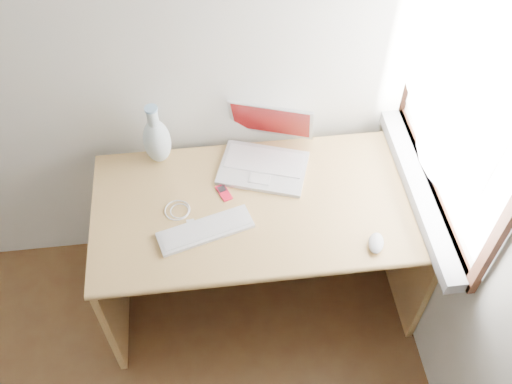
{
  "coord_description": "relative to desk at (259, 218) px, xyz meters",
  "views": [
    {
      "loc": [
        0.83,
        -0.13,
        2.62
      ],
      "look_at": [
        1.01,
        1.35,
        0.81
      ],
      "focal_mm": 40.0,
      "sensor_mm": 36.0,
      "label": 1
    }
  ],
  "objects": [
    {
      "name": "remote",
      "position": [
        -0.3,
        -0.18,
        0.22
      ],
      "size": [
        0.04,
        0.09,
        0.01
      ],
      "primitive_type": "cube",
      "rotation": [
        0.0,
        0.0,
        0.11
      ],
      "color": "white",
      "rests_on": "desk"
    },
    {
      "name": "vase",
      "position": [
        -0.42,
        0.22,
        0.34
      ],
      "size": [
        0.12,
        0.12,
        0.31
      ],
      "color": "white",
      "rests_on": "desk"
    },
    {
      "name": "cable_coil",
      "position": [
        -0.35,
        -0.08,
        0.22
      ],
      "size": [
        0.12,
        0.12,
        0.01
      ],
      "primitive_type": "torus",
      "rotation": [
        0.0,
        0.0,
        0.17
      ],
      "color": "white",
      "rests_on": "desk"
    },
    {
      "name": "laptop",
      "position": [
        0.03,
        0.15,
        0.27
      ],
      "size": [
        0.44,
        0.42,
        0.25
      ],
      "rotation": [
        0.0,
        0.0,
        -0.33
      ],
      "color": "silver",
      "rests_on": "desk"
    },
    {
      "name": "desk",
      "position": [
        0.0,
        0.0,
        0.0
      ],
      "size": [
        1.42,
        0.71,
        0.75
      ],
      "color": "tan",
      "rests_on": "floor"
    },
    {
      "name": "ipod",
      "position": [
        -0.15,
        -0.01,
        0.22
      ],
      "size": [
        0.07,
        0.1,
        0.01
      ],
      "rotation": [
        0.0,
        0.0,
        0.38
      ],
      "color": "red",
      "rests_on": "desk"
    },
    {
      "name": "external_keyboard",
      "position": [
        -0.24,
        -0.2,
        0.23
      ],
      "size": [
        0.4,
        0.22,
        0.02
      ],
      "rotation": [
        0.0,
        0.0,
        0.27
      ],
      "color": "white",
      "rests_on": "desk"
    },
    {
      "name": "window",
      "position": [
        0.69,
        -0.12,
        0.74
      ],
      "size": [
        0.11,
        0.99,
        1.1
      ],
      "color": "white",
      "rests_on": "right_wall"
    },
    {
      "name": "mouse",
      "position": [
        0.42,
        -0.35,
        0.23
      ],
      "size": [
        0.09,
        0.12,
        0.04
      ],
      "primitive_type": "ellipsoid",
      "rotation": [
        0.0,
        0.0,
        -0.35
      ],
      "color": "silver",
      "rests_on": "desk"
    }
  ]
}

